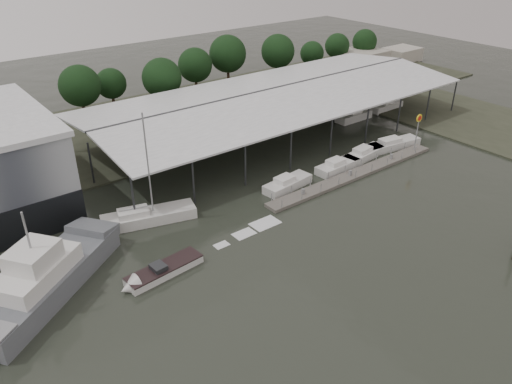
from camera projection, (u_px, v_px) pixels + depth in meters
ground at (327, 255)px, 48.07m from camera, size 200.00×200.00×0.00m
land_strip_far at (134, 129)px, 77.17m from camera, size 140.00×30.00×0.30m
land_strip_east at (484, 123)px, 79.26m from camera, size 20.00×60.00×0.30m
covered_boat_shed at (277, 92)px, 73.76m from camera, size 58.24×24.00×6.96m
floating_dock at (355, 174)px, 63.01m from camera, size 28.00×2.00×1.40m
shell_fuel_sign at (418, 126)px, 67.72m from camera, size 1.10×0.18×5.55m
distant_commercial_buildings at (374, 58)px, 110.08m from camera, size 22.00×8.00×4.00m
grey_trawler at (48, 276)px, 42.71m from camera, size 16.04×13.31×8.84m
white_sailboat at (147, 217)px, 53.11m from camera, size 10.22×5.19×12.37m
speedboat_underway at (158, 273)px, 44.96m from camera, size 19.06×3.68×2.00m
moored_cruiser_0 at (287, 184)px, 59.88m from camera, size 6.79×2.93×1.70m
moored_cruiser_1 at (338, 166)px, 64.20m from camera, size 6.56×2.47×1.70m
moored_cruiser_2 at (364, 154)px, 67.60m from camera, size 7.67×3.12×1.70m
moored_cruiser_3 at (391, 144)px, 70.43m from camera, size 9.22×3.60×1.70m
horizon_tree_line at (228, 61)px, 90.52m from camera, size 68.55×12.14×10.28m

